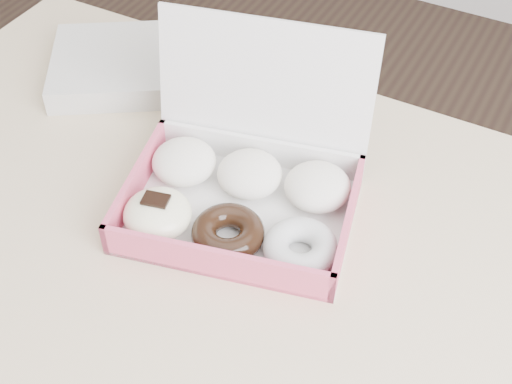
% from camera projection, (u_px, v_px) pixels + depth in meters
% --- Properties ---
extents(table, '(1.20, 0.80, 0.75)m').
position_uv_depth(table, '(224.00, 296.00, 0.93)').
color(table, tan).
rests_on(table, ground).
extents(donut_box, '(0.34, 0.31, 0.21)m').
position_uv_depth(donut_box, '(241.00, 188.00, 0.92)').
color(donut_box, white).
rests_on(donut_box, table).
extents(newspapers, '(0.31, 0.29, 0.04)m').
position_uv_depth(newspapers, '(130.00, 65.00, 1.13)').
color(newspapers, white).
rests_on(newspapers, table).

